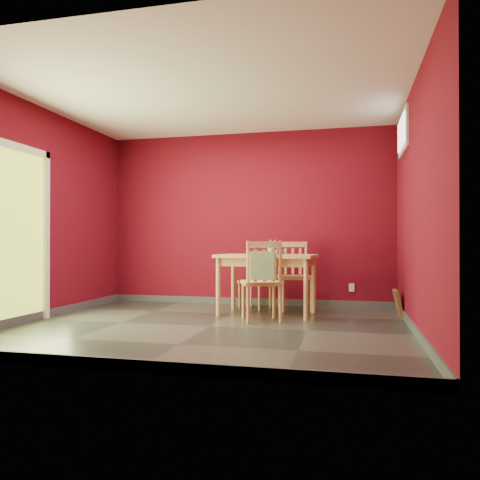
% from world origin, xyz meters
% --- Properties ---
extents(ground, '(4.50, 4.50, 0.00)m').
position_xyz_m(ground, '(0.00, 0.00, 0.00)').
color(ground, '#2D342D').
rests_on(ground, ground).
extents(room_shell, '(4.50, 4.50, 4.50)m').
position_xyz_m(room_shell, '(0.00, 0.00, 0.05)').
color(room_shell, '#5D0917').
rests_on(room_shell, ground).
extents(doorway, '(0.06, 1.01, 2.13)m').
position_xyz_m(doorway, '(-2.23, -0.40, 1.12)').
color(doorway, '#B7D838').
rests_on(doorway, ground).
extents(window, '(0.05, 0.90, 0.50)m').
position_xyz_m(window, '(2.23, 1.00, 2.35)').
color(window, white).
rests_on(window, room_shell).
extents(outlet_plate, '(0.08, 0.02, 0.12)m').
position_xyz_m(outlet_plate, '(1.60, 1.99, 0.30)').
color(outlet_plate, silver).
rests_on(outlet_plate, room_shell).
extents(dining_table, '(1.35, 0.85, 0.81)m').
position_xyz_m(dining_table, '(0.49, 1.02, 0.71)').
color(dining_table, tan).
rests_on(dining_table, ground).
extents(table_runner, '(0.44, 0.82, 0.40)m').
position_xyz_m(table_runner, '(0.49, 0.89, 0.75)').
color(table_runner, '#B8882F').
rests_on(table_runner, dining_table).
extents(chair_far_left, '(0.49, 0.49, 0.83)m').
position_xyz_m(chair_far_left, '(0.22, 1.64, 0.42)').
color(chair_far_left, tan).
rests_on(chair_far_left, ground).
extents(chair_far_right, '(0.57, 0.57, 0.99)m').
position_xyz_m(chair_far_right, '(0.79, 1.57, 0.50)').
color(chair_far_right, tan).
rests_on(chair_far_right, ground).
extents(chair_near, '(0.59, 0.59, 0.99)m').
position_xyz_m(chair_near, '(0.53, 0.45, 0.50)').
color(chair_near, tan).
rests_on(chair_near, ground).
extents(tote_bag, '(0.28, 0.18, 0.40)m').
position_xyz_m(tote_bag, '(0.58, 0.23, 0.70)').
color(tote_bag, '#86AD6E').
rests_on(tote_bag, chair_near).
extents(cat, '(0.27, 0.44, 0.21)m').
position_xyz_m(cat, '(0.59, 1.03, 0.91)').
color(cat, slate).
rests_on(cat, table_runner).
extents(picture_frame, '(0.13, 0.35, 0.35)m').
position_xyz_m(picture_frame, '(2.19, 1.26, 0.17)').
color(picture_frame, brown).
rests_on(picture_frame, ground).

